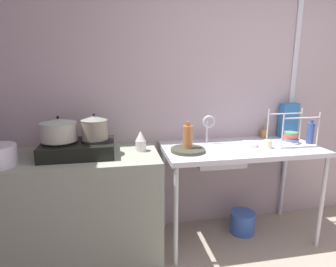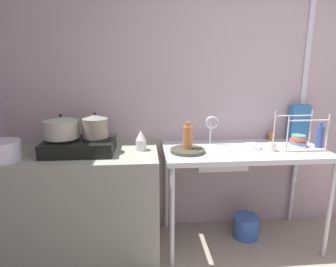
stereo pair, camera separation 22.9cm
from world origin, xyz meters
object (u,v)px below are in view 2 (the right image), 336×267
(pot_on_right_burner, at_px, (95,126))
(bucket_on_floor, at_px, (246,226))
(bottle_by_rack, at_px, (319,137))
(percolator, at_px, (141,140))
(cup_by_rack, at_px, (272,147))
(pot_on_left_burner, at_px, (61,127))
(stove, at_px, (80,146))
(small_bowl_on_drainboard, at_px, (253,146))
(cereal_box, at_px, (299,122))
(frying_pan, at_px, (188,151))
(faucet, at_px, (211,125))
(dish_rack, at_px, (298,142))
(bottle_by_sink, at_px, (188,139))
(pot_beside_stove, at_px, (1,151))
(sink_basin, at_px, (218,157))
(utensil_jar, at_px, (272,136))

(pot_on_right_burner, height_order, bucket_on_floor, pot_on_right_burner)
(bottle_by_rack, height_order, bucket_on_floor, bottle_by_rack)
(percolator, height_order, bottle_by_rack, bottle_by_rack)
(cup_by_rack, bearing_deg, pot_on_left_burner, 177.06)
(stove, relative_size, small_bowl_on_drainboard, 3.80)
(cereal_box, bearing_deg, frying_pan, -171.54)
(pot_on_right_burner, bearing_deg, percolator, 5.29)
(pot_on_left_burner, height_order, bottle_by_rack, pot_on_left_burner)
(stove, xyz_separation_m, faucet, (1.12, 0.17, 0.12))
(dish_rack, relative_size, bucket_on_floor, 1.55)
(bottle_by_rack, bearing_deg, pot_on_right_burner, 178.21)
(bottle_by_sink, bearing_deg, cup_by_rack, -3.80)
(bottle_by_rack, bearing_deg, pot_beside_stove, -177.89)
(stove, bearing_deg, sink_basin, -0.11)
(cereal_box, bearing_deg, cup_by_rack, -147.30)
(faucet, height_order, bucket_on_floor, faucet)
(bottle_by_sink, bearing_deg, pot_beside_stove, -175.52)
(bottle_by_rack, xyz_separation_m, bucket_on_floor, (-0.54, 0.10, -0.87))
(pot_on_left_burner, xyz_separation_m, sink_basin, (1.27, -0.00, -0.28))
(sink_basin, bearing_deg, pot_on_right_burner, 179.88)
(pot_on_right_burner, bearing_deg, frying_pan, -4.43)
(pot_beside_stove, bearing_deg, percolator, 10.20)
(sink_basin, xyz_separation_m, cup_by_rack, (0.43, -0.09, 0.10))
(pot_on_left_burner, bearing_deg, bucket_on_floor, 1.63)
(pot_on_left_burner, relative_size, sink_basin, 0.67)
(stove, xyz_separation_m, pot_beside_stove, (-0.53, -0.15, 0.02))
(utensil_jar, bearing_deg, bottle_by_rack, -51.23)
(dish_rack, height_order, bucket_on_floor, dish_rack)
(percolator, bearing_deg, stove, -176.12)
(dish_rack, bearing_deg, cup_by_rack, -163.50)
(pot_on_left_burner, height_order, bottle_by_sink, pot_on_left_burner)
(pot_beside_stove, distance_m, cup_by_rack, 2.10)
(pot_on_left_burner, bearing_deg, stove, 0.00)
(faucet, distance_m, cup_by_rack, 0.54)
(bottle_by_sink, bearing_deg, sink_basin, 8.10)
(frying_pan, bearing_deg, small_bowl_on_drainboard, 5.76)
(cup_by_rack, relative_size, cereal_box, 0.21)
(bottle_by_rack, height_order, cereal_box, cereal_box)
(bottle_by_rack, bearing_deg, percolator, 176.51)
(utensil_jar, height_order, bucket_on_floor, utensil_jar)
(faucet, relative_size, frying_pan, 0.91)
(pot_on_right_burner, xyz_separation_m, small_bowl_on_drainboard, (1.31, 0.00, -0.20))
(percolator, bearing_deg, pot_on_right_burner, -174.71)
(pot_on_right_burner, bearing_deg, sink_basin, -0.12)
(faucet, bearing_deg, pot_beside_stove, -169.14)
(dish_rack, xyz_separation_m, cup_by_rack, (-0.27, -0.08, -0.02))
(percolator, xyz_separation_m, dish_rack, (1.34, -0.04, -0.03))
(cereal_box, bearing_deg, sink_basin, -170.03)
(utensil_jar, bearing_deg, bottle_by_sink, -160.26)
(small_bowl_on_drainboard, bearing_deg, bottle_by_rack, -6.03)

